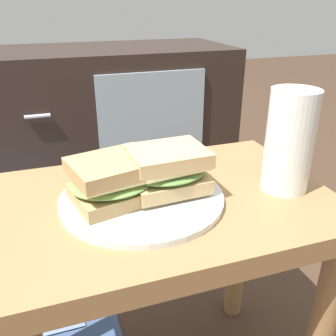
{
  "coord_description": "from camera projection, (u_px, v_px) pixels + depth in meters",
  "views": [
    {
      "loc": [
        -0.15,
        -0.49,
        0.75
      ],
      "look_at": [
        0.02,
        0.0,
        0.51
      ],
      "focal_mm": 39.49,
      "sensor_mm": 36.0,
      "label": 1
    }
  ],
  "objects": [
    {
      "name": "plate",
      "position": [
        142.0,
        197.0,
        0.58
      ],
      "size": [
        0.26,
        0.26,
        0.01
      ],
      "primitive_type": "cylinder",
      "color": "silver",
      "rests_on": "side_table"
    },
    {
      "name": "sandwich_back",
      "position": [
        168.0,
        169.0,
        0.57
      ],
      "size": [
        0.13,
        0.11,
        0.07
      ],
      "color": "tan",
      "rests_on": "plate"
    },
    {
      "name": "sandwich_front",
      "position": [
        113.0,
        179.0,
        0.55
      ],
      "size": [
        0.15,
        0.13,
        0.07
      ],
      "color": "tan",
      "rests_on": "plate"
    },
    {
      "name": "tv_cabinet",
      "position": [
        109.0,
        122.0,
        1.5
      ],
      "size": [
        0.96,
        0.46,
        0.58
      ],
      "color": "black",
      "rests_on": "ground"
    },
    {
      "name": "beer_glass",
      "position": [
        289.0,
        143.0,
        0.59
      ],
      "size": [
        0.08,
        0.08,
        0.17
      ],
      "color": "silver",
      "rests_on": "side_table"
    },
    {
      "name": "side_table",
      "position": [
        159.0,
        244.0,
        0.63
      ],
      "size": [
        0.56,
        0.36,
        0.46
      ],
      "color": "olive",
      "rests_on": "ground"
    }
  ]
}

